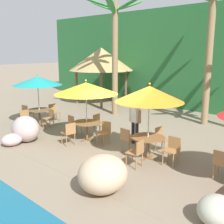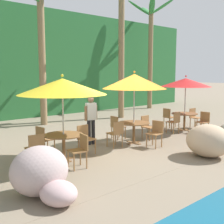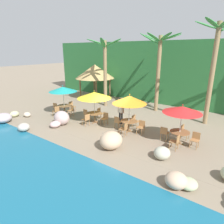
{
  "view_description": "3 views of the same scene",
  "coord_description": "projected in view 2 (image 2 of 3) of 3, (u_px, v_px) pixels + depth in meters",
  "views": [
    {
      "loc": [
        6.18,
        -7.11,
        3.52
      ],
      "look_at": [
        -0.29,
        -0.11,
        1.38
      ],
      "focal_mm": 44.62,
      "sensor_mm": 36.0,
      "label": 1
    },
    {
      "loc": [
        -5.99,
        -6.89,
        2.46
      ],
      "look_at": [
        0.1,
        0.01,
        1.21
      ],
      "focal_mm": 46.51,
      "sensor_mm": 36.0,
      "label": 2
    },
    {
      "loc": [
        7.44,
        -10.31,
        5.15
      ],
      "look_at": [
        -0.15,
        -0.03,
        1.12
      ],
      "focal_mm": 31.61,
      "sensor_mm": 36.0,
      "label": 3
    }
  ],
  "objects": [
    {
      "name": "dining_table_yellow",
      "position": [
        64.0,
        139.0,
        8.14
      ],
      "size": [
        1.1,
        1.1,
        0.74
      ],
      "color": "brown",
      "rests_on": "ground"
    },
    {
      "name": "foliage_backdrop",
      "position": [
        1.0,
        63.0,
        15.66
      ],
      "size": [
        28.0,
        2.4,
        6.0
      ],
      "color": "#286633",
      "rests_on": "ground"
    },
    {
      "name": "palm_tree_fourth",
      "position": [
        151.0,
        41.0,
        19.64
      ],
      "size": [
        3.23,
        3.25,
        7.19
      ],
      "color": "olive",
      "rests_on": "ground"
    },
    {
      "name": "chair_orange_inland",
      "position": [
        117.0,
        126.0,
        10.72
      ],
      "size": [
        0.45,
        0.45,
        0.87
      ],
      "color": "#9E7042",
      "rests_on": "ground"
    },
    {
      "name": "waiter_in_white",
      "position": [
        91.0,
        116.0,
        9.89
      ],
      "size": [
        0.52,
        0.27,
        1.7
      ],
      "color": "#232328",
      "rests_on": "ground"
    },
    {
      "name": "chair_yellow_right",
      "position": [
        80.0,
        148.0,
        7.5
      ],
      "size": [
        0.48,
        0.48,
        0.87
      ],
      "color": "#9E7042",
      "rests_on": "ground"
    },
    {
      "name": "palm_tree_third",
      "position": [
        122.0,
        31.0,
        15.41
      ],
      "size": [
        3.22,
        3.13,
        7.1
      ],
      "color": "olive",
      "rests_on": "ground"
    },
    {
      "name": "chair_orange_seaward",
      "position": [
        147.0,
        125.0,
        10.76
      ],
      "size": [
        0.44,
        0.45,
        0.87
      ],
      "color": "#9E7042",
      "rests_on": "ground"
    },
    {
      "name": "rock_seawall",
      "position": [
        206.0,
        150.0,
        7.93
      ],
      "size": [
        16.86,
        3.43,
        1.01
      ],
      "color": "tan",
      "rests_on": "ground"
    },
    {
      "name": "umbrella_yellow",
      "position": [
        62.0,
        87.0,
        7.94
      ],
      "size": [
        2.46,
        2.46,
        2.42
      ],
      "color": "silver",
      "rests_on": "ground"
    },
    {
      "name": "umbrella_red",
      "position": [
        186.0,
        82.0,
        12.17
      ],
      "size": [
        2.13,
        2.13,
        2.35
      ],
      "color": "silver",
      "rests_on": "ground"
    },
    {
      "name": "chair_red_right",
      "position": [
        203.0,
        121.0,
        11.8
      ],
      "size": [
        0.43,
        0.42,
        0.87
      ],
      "color": "#9E7042",
      "rests_on": "ground"
    },
    {
      "name": "palm_tree_second",
      "position": [
        41.0,
        28.0,
        13.24
      ],
      "size": [
        3.49,
        3.42,
        6.5
      ],
      "color": "olive",
      "rests_on": "ground"
    },
    {
      "name": "chair_yellow_seaward",
      "position": [
        85.0,
        137.0,
        8.81
      ],
      "size": [
        0.44,
        0.45,
        0.87
      ],
      "color": "#9E7042",
      "rests_on": "ground"
    },
    {
      "name": "chair_red_seaward",
      "position": [
        194.0,
        116.0,
        12.98
      ],
      "size": [
        0.43,
        0.44,
        0.87
      ],
      "color": "#9E7042",
      "rests_on": "ground"
    },
    {
      "name": "chair_orange_right",
      "position": [
        156.0,
        132.0,
        9.61
      ],
      "size": [
        0.47,
        0.47,
        0.87
      ],
      "color": "#9E7042",
      "rests_on": "ground"
    },
    {
      "name": "chair_red_inland",
      "position": [
        168.0,
        116.0,
        13.01
      ],
      "size": [
        0.47,
        0.46,
        0.87
      ],
      "color": "#9E7042",
      "rests_on": "ground"
    },
    {
      "name": "umbrella_orange",
      "position": [
        134.0,
        81.0,
        9.88
      ],
      "size": [
        2.2,
        2.2,
        2.52
      ],
      "color": "silver",
      "rests_on": "ground"
    },
    {
      "name": "dining_table_orange",
      "position": [
        134.0,
        126.0,
        10.09
      ],
      "size": [
        1.1,
        1.1,
        0.74
      ],
      "color": "brown",
      "rests_on": "ground"
    },
    {
      "name": "chair_red_left",
      "position": [
        175.0,
        121.0,
        11.74
      ],
      "size": [
        0.43,
        0.44,
        0.87
      ],
      "color": "#9E7042",
      "rests_on": "ground"
    },
    {
      "name": "chair_yellow_left",
      "position": [
        35.0,
        147.0,
        7.61
      ],
      "size": [
        0.47,
        0.48,
        0.87
      ],
      "color": "#9E7042",
      "rests_on": "ground"
    },
    {
      "name": "dining_table_red",
      "position": [
        185.0,
        116.0,
        12.36
      ],
      "size": [
        1.1,
        1.1,
        0.74
      ],
      "color": "brown",
      "rests_on": "ground"
    },
    {
      "name": "ground_plane",
      "position": [
        110.0,
        149.0,
        9.38
      ],
      "size": [
        120.0,
        120.0,
        0.0
      ],
      "primitive_type": "plane",
      "color": "gray"
    },
    {
      "name": "terrace_deck",
      "position": [
        110.0,
        149.0,
        9.38
      ],
      "size": [
        18.0,
        5.2,
        0.01
      ],
      "color": "gray",
      "rests_on": "ground"
    },
    {
      "name": "chair_orange_left",
      "position": [
        116.0,
        132.0,
        9.52
      ],
      "size": [
        0.45,
        0.45,
        0.87
      ],
      "color": "#9E7042",
      "rests_on": "ground"
    },
    {
      "name": "chair_yellow_inland",
      "position": [
        43.0,
        138.0,
        8.65
      ],
      "size": [
        0.47,
        0.46,
        0.87
      ],
      "color": "#9E7042",
      "rests_on": "ground"
    }
  ]
}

